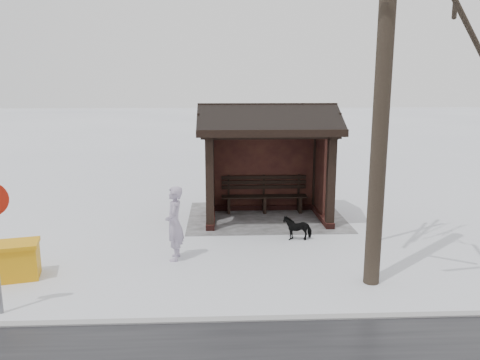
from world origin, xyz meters
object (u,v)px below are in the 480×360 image
at_px(bus_shelter, 267,138).
at_px(dog, 297,228).
at_px(grit_bin, 14,260).
at_px(pedestrian, 174,223).

height_order(bus_shelter, dog, bus_shelter).
height_order(dog, grit_bin, grit_bin).
relative_size(pedestrian, dog, 2.38).
distance_m(bus_shelter, grit_bin, 6.65).
bearing_deg(grit_bin, pedestrian, -177.84).
relative_size(bus_shelter, grit_bin, 3.51).
bearing_deg(dog, grit_bin, -71.15).
height_order(pedestrian, grit_bin, pedestrian).
bearing_deg(bus_shelter, grit_bin, 37.15).
xyz_separation_m(bus_shelter, pedestrian, (2.19, 3.02, -1.39)).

